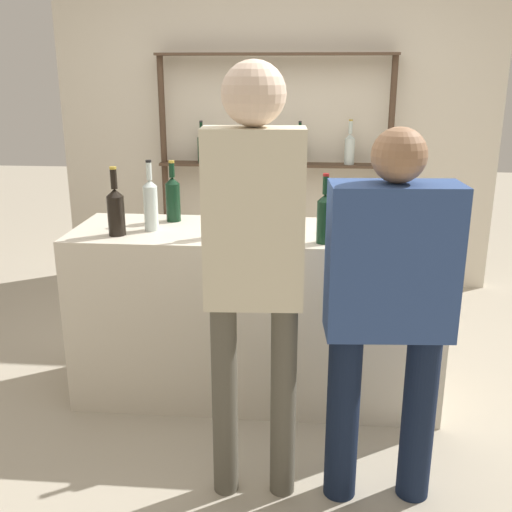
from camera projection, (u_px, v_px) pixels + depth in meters
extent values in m
plane|color=#B2A893|center=(256.00, 389.00, 3.48)|extent=(16.00, 16.00, 0.00)
cube|color=beige|center=(256.00, 313.00, 3.34)|extent=(1.97, 0.64, 0.96)
cube|color=beige|center=(276.00, 118.00, 4.89)|extent=(3.57, 0.12, 2.80)
cylinder|color=#4C3828|center=(165.00, 175.00, 4.93)|extent=(0.05, 0.05, 1.90)
cylinder|color=#4C3828|center=(388.00, 178.00, 4.78)|extent=(0.05, 0.05, 1.90)
cube|color=#4C3828|center=(276.00, 54.00, 4.57)|extent=(1.86, 0.18, 0.02)
cube|color=#4C3828|center=(275.00, 165.00, 4.82)|extent=(1.86, 0.18, 0.02)
cylinder|color=black|center=(202.00, 150.00, 4.84)|extent=(0.07, 0.07, 0.20)
cone|color=black|center=(201.00, 136.00, 4.81)|extent=(0.07, 0.07, 0.03)
cylinder|color=black|center=(201.00, 128.00, 4.79)|extent=(0.02, 0.02, 0.09)
cylinder|color=#232328|center=(201.00, 121.00, 4.77)|extent=(0.03, 0.03, 0.01)
cylinder|color=#0F1956|center=(250.00, 151.00, 4.81)|extent=(0.07, 0.07, 0.20)
cone|color=#0F1956|center=(250.00, 136.00, 4.77)|extent=(0.07, 0.07, 0.03)
cylinder|color=#0F1956|center=(250.00, 129.00, 4.76)|extent=(0.03, 0.03, 0.07)
cylinder|color=gold|center=(250.00, 124.00, 4.74)|extent=(0.03, 0.03, 0.01)
cylinder|color=black|center=(300.00, 151.00, 4.78)|extent=(0.06, 0.06, 0.20)
cone|color=black|center=(300.00, 137.00, 4.74)|extent=(0.06, 0.06, 0.03)
cylinder|color=black|center=(300.00, 129.00, 4.72)|extent=(0.02, 0.02, 0.10)
cylinder|color=#232328|center=(300.00, 122.00, 4.71)|extent=(0.03, 0.03, 0.01)
cylinder|color=silver|center=(349.00, 151.00, 4.74)|extent=(0.08, 0.08, 0.20)
cone|color=silver|center=(350.00, 136.00, 4.71)|extent=(0.08, 0.08, 0.04)
cylinder|color=silver|center=(351.00, 127.00, 4.69)|extent=(0.03, 0.03, 0.10)
cylinder|color=gold|center=(351.00, 120.00, 4.67)|extent=(0.03, 0.03, 0.01)
cylinder|color=silver|center=(227.00, 214.00, 3.06)|extent=(0.07, 0.07, 0.23)
cone|color=silver|center=(227.00, 188.00, 3.02)|extent=(0.07, 0.07, 0.03)
cylinder|color=silver|center=(227.00, 177.00, 3.00)|extent=(0.03, 0.03, 0.08)
cylinder|color=maroon|center=(227.00, 168.00, 2.99)|extent=(0.03, 0.03, 0.01)
cylinder|color=black|center=(173.00, 202.00, 3.36)|extent=(0.08, 0.08, 0.21)
cone|color=black|center=(172.00, 181.00, 3.33)|extent=(0.08, 0.08, 0.04)
cylinder|color=black|center=(172.00, 170.00, 3.31)|extent=(0.03, 0.03, 0.08)
cylinder|color=gold|center=(171.00, 162.00, 3.30)|extent=(0.03, 0.03, 0.01)
cylinder|color=black|center=(385.00, 214.00, 3.15)|extent=(0.07, 0.07, 0.19)
cone|color=black|center=(387.00, 194.00, 3.11)|extent=(0.07, 0.07, 0.03)
cylinder|color=black|center=(387.00, 181.00, 3.10)|extent=(0.03, 0.03, 0.10)
cylinder|color=#232328|center=(388.00, 171.00, 3.08)|extent=(0.03, 0.03, 0.01)
cylinder|color=silver|center=(151.00, 209.00, 3.16)|extent=(0.08, 0.08, 0.24)
cone|color=silver|center=(150.00, 183.00, 3.12)|extent=(0.08, 0.08, 0.03)
cylinder|color=silver|center=(149.00, 171.00, 3.10)|extent=(0.03, 0.03, 0.09)
cylinder|color=black|center=(148.00, 161.00, 3.09)|extent=(0.03, 0.03, 0.01)
cylinder|color=black|center=(324.00, 222.00, 2.94)|extent=(0.08, 0.08, 0.21)
cone|color=black|center=(325.00, 198.00, 2.90)|extent=(0.08, 0.08, 0.03)
cylinder|color=black|center=(326.00, 185.00, 2.88)|extent=(0.03, 0.03, 0.09)
cylinder|color=maroon|center=(326.00, 175.00, 2.87)|extent=(0.03, 0.03, 0.01)
cylinder|color=black|center=(116.00, 216.00, 3.08)|extent=(0.09, 0.09, 0.20)
cone|color=black|center=(115.00, 193.00, 3.04)|extent=(0.09, 0.09, 0.04)
cylinder|color=black|center=(114.00, 179.00, 3.02)|extent=(0.03, 0.03, 0.10)
cylinder|color=gold|center=(113.00, 168.00, 3.00)|extent=(0.04, 0.04, 0.01)
cylinder|color=silver|center=(340.00, 229.00, 3.21)|extent=(0.06, 0.06, 0.00)
cylinder|color=silver|center=(340.00, 221.00, 3.20)|extent=(0.01, 0.01, 0.08)
cone|color=silver|center=(341.00, 208.00, 3.17)|extent=(0.07, 0.07, 0.07)
cylinder|color=silver|center=(276.00, 225.00, 3.05)|extent=(0.14, 0.14, 0.12)
sphere|color=tan|center=(274.00, 229.00, 3.08)|extent=(0.02, 0.02, 0.02)
sphere|color=tan|center=(276.00, 234.00, 3.09)|extent=(0.02, 0.02, 0.02)
sphere|color=tan|center=(265.00, 227.00, 3.02)|extent=(0.02, 0.02, 0.02)
sphere|color=tan|center=(272.00, 228.00, 3.01)|extent=(0.02, 0.02, 0.02)
sphere|color=tan|center=(283.00, 232.00, 3.10)|extent=(0.02, 0.02, 0.02)
cylinder|color=#121C33|center=(418.00, 417.00, 2.52)|extent=(0.14, 0.14, 0.77)
cylinder|color=#121C33|center=(343.00, 416.00, 2.53)|extent=(0.14, 0.14, 0.77)
cube|color=navy|center=(392.00, 261.00, 2.32)|extent=(0.51, 0.25, 0.61)
sphere|color=#936B4C|center=(399.00, 155.00, 2.19)|extent=(0.21, 0.21, 0.21)
cylinder|color=#575347|center=(283.00, 402.00, 2.53)|extent=(0.11, 0.11, 0.88)
cylinder|color=#575347|center=(225.00, 401.00, 2.53)|extent=(0.11, 0.11, 0.88)
cube|color=beige|center=(254.00, 220.00, 2.29)|extent=(0.40, 0.19, 0.70)
sphere|color=beige|center=(254.00, 93.00, 2.15)|extent=(0.24, 0.24, 0.24)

